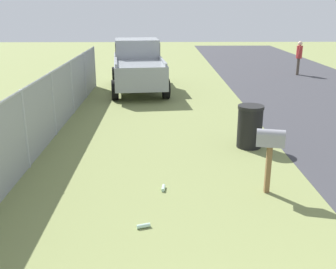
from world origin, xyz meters
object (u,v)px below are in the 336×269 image
(pickup_truck, at_px, (138,64))
(pedestrian, at_px, (299,55))
(mailbox, at_px, (270,143))
(trash_bin, at_px, (250,126))

(pickup_truck, bearing_deg, pedestrian, -71.51)
(pickup_truck, relative_size, pedestrian, 3.11)
(mailbox, relative_size, trash_bin, 1.17)
(trash_bin, height_order, pedestrian, pedestrian)
(pickup_truck, bearing_deg, mailbox, -169.53)
(pedestrian, bearing_deg, pickup_truck, 44.65)
(trash_bin, bearing_deg, mailbox, 175.57)
(mailbox, distance_m, pickup_truck, 10.47)
(mailbox, xyz_separation_m, trash_bin, (2.60, -0.20, -0.47))
(mailbox, xyz_separation_m, pedestrian, (13.76, -5.09, -0.01))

